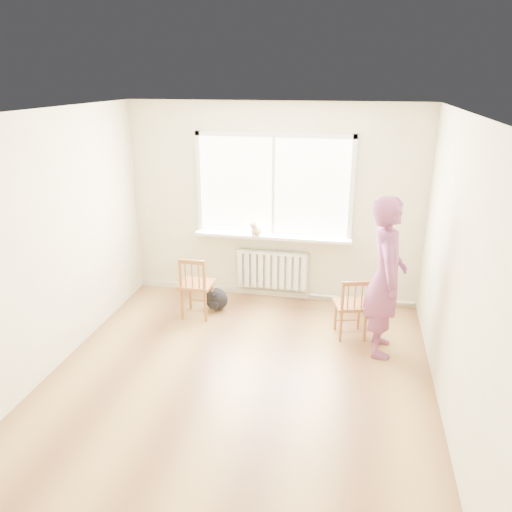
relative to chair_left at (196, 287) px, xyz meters
The scene contains 13 objects.
floor 1.69m from the chair_left, 57.89° to the right, with size 4.50×4.50×0.00m, color #A67C44.
ceiling 2.80m from the chair_left, 57.89° to the right, with size 4.50×4.50×0.00m, color white.
back_wall 1.54m from the chair_left, 44.76° to the left, with size 4.00×0.01×2.70m, color beige.
window 1.73m from the chair_left, 43.92° to the left, with size 2.12×0.05×1.42m.
windowsill 1.26m from the chair_left, 40.87° to the left, with size 2.15×0.22×0.04m, color white.
radiator 1.16m from the chair_left, 41.56° to the left, with size 1.00×0.12×0.55m.
heating_pipe 2.29m from the chair_left, 20.75° to the left, with size 0.04×0.04×1.40m, color silver.
baseboard 1.27m from the chair_left, 44.26° to the left, with size 4.00×0.03×0.08m, color beige.
chair_left is the anchor object (origin of this frame).
chair_right 2.00m from the chair_left, ahead, with size 0.46×0.45×0.77m.
person 2.42m from the chair_left, ahead, with size 0.66×0.44×1.82m, color #BB423E.
cat 1.14m from the chair_left, 44.95° to the left, with size 0.20×0.37×0.25m.
backpack 0.42m from the chair_left, 50.77° to the left, with size 0.31×0.24×0.31m, color black.
Camera 1 is at (1.06, -4.26, 3.00)m, focal length 35.00 mm.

